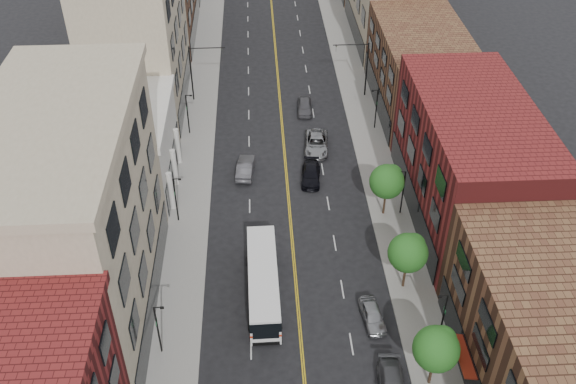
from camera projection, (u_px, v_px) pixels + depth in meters
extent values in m
cube|color=gray|center=(196.00, 157.00, 71.78)|extent=(4.00, 110.00, 0.15)
cube|color=gray|center=(373.00, 152.00, 72.62)|extent=(4.00, 110.00, 0.15)
cube|color=tan|center=(75.00, 227.00, 48.63)|extent=(10.00, 22.00, 18.00)
cube|color=silver|center=(122.00, 150.00, 65.92)|extent=(10.00, 14.00, 8.00)
cube|color=tan|center=(137.00, 35.00, 76.31)|extent=(10.00, 20.00, 18.00)
cube|color=brown|center=(568.00, 383.00, 42.23)|extent=(10.00, 26.00, 10.00)
cube|color=maroon|center=(469.00, 162.00, 60.60)|extent=(10.00, 22.00, 12.00)
cube|color=brown|center=(420.00, 70.00, 77.82)|extent=(10.00, 20.00, 10.00)
cylinder|color=black|center=(431.00, 372.00, 47.27)|extent=(0.22, 0.22, 2.50)
sphere|color=#1B601B|center=(436.00, 349.00, 45.65)|extent=(3.40, 3.40, 3.40)
sphere|color=#1B601B|center=(443.00, 339.00, 45.68)|extent=(2.04, 2.04, 2.04)
cylinder|color=black|center=(404.00, 275.00, 55.18)|extent=(0.22, 0.22, 2.50)
sphere|color=#1B601B|center=(408.00, 253.00, 53.56)|extent=(3.40, 3.40, 3.40)
sphere|color=#1B601B|center=(414.00, 245.00, 53.59)|extent=(2.04, 2.04, 2.04)
cylinder|color=black|center=(384.00, 203.00, 63.08)|extent=(0.22, 0.22, 2.50)
sphere|color=#1B601B|center=(387.00, 182.00, 61.47)|extent=(3.40, 3.40, 3.40)
sphere|color=#1B601B|center=(392.00, 175.00, 61.50)|extent=(2.04, 2.04, 2.04)
cylinder|color=black|center=(158.00, 330.00, 48.81)|extent=(0.14, 0.14, 5.00)
cylinder|color=black|center=(159.00, 307.00, 47.30)|extent=(0.70, 0.10, 0.10)
cube|color=black|center=(162.00, 308.00, 47.34)|extent=(0.28, 0.14, 0.14)
cube|color=#19592D|center=(156.00, 322.00, 48.26)|extent=(0.04, 0.55, 0.35)
cylinder|color=black|center=(176.00, 200.00, 61.46)|extent=(0.14, 0.14, 5.00)
cylinder|color=black|center=(177.00, 179.00, 59.95)|extent=(0.70, 0.10, 0.10)
cube|color=black|center=(179.00, 179.00, 59.99)|extent=(0.28, 0.14, 0.14)
cube|color=#19592D|center=(175.00, 193.00, 60.91)|extent=(0.04, 0.55, 0.35)
cylinder|color=black|center=(188.00, 114.00, 74.12)|extent=(0.14, 0.14, 5.00)
cylinder|color=black|center=(189.00, 95.00, 72.61)|extent=(0.70, 0.10, 0.10)
cube|color=black|center=(191.00, 96.00, 72.65)|extent=(0.28, 0.14, 0.14)
cube|color=#19592D|center=(187.00, 108.00, 73.57)|extent=(0.04, 0.55, 0.35)
cylinder|color=black|center=(443.00, 318.00, 49.74)|extent=(0.14, 0.14, 5.00)
cylinder|color=black|center=(443.00, 296.00, 48.20)|extent=(0.70, 0.10, 0.10)
cube|color=black|center=(440.00, 297.00, 48.22)|extent=(0.28, 0.14, 0.14)
cube|color=#19592D|center=(445.00, 310.00, 49.19)|extent=(0.04, 0.55, 0.35)
cylinder|color=black|center=(403.00, 192.00, 62.39)|extent=(0.14, 0.14, 5.00)
cylinder|color=black|center=(402.00, 172.00, 60.85)|extent=(0.70, 0.10, 0.10)
cube|color=black|center=(399.00, 172.00, 60.87)|extent=(0.28, 0.14, 0.14)
cube|color=#19592D|center=(404.00, 185.00, 61.84)|extent=(0.04, 0.55, 0.35)
cylinder|color=black|center=(376.00, 109.00, 75.05)|extent=(0.14, 0.14, 5.00)
cylinder|color=black|center=(375.00, 90.00, 73.51)|extent=(0.70, 0.10, 0.10)
cube|color=black|center=(373.00, 91.00, 73.53)|extent=(0.28, 0.14, 0.14)
cube|color=#19592D|center=(377.00, 102.00, 74.50)|extent=(0.04, 0.55, 0.35)
cylinder|color=black|center=(191.00, 74.00, 79.77)|extent=(0.18, 0.18, 7.20)
cylinder|color=black|center=(207.00, 48.00, 77.79)|extent=(4.40, 0.12, 0.12)
imported|color=black|center=(222.00, 51.00, 78.11)|extent=(0.15, 0.18, 0.90)
cylinder|color=black|center=(367.00, 69.00, 80.70)|extent=(0.18, 0.18, 7.20)
cylinder|color=black|center=(351.00, 45.00, 78.53)|extent=(4.40, 0.12, 0.12)
imported|color=black|center=(336.00, 48.00, 78.70)|extent=(0.15, 0.18, 0.90)
cube|color=white|center=(263.00, 282.00, 54.36)|extent=(2.62, 11.35, 2.74)
cube|color=black|center=(263.00, 276.00, 53.96)|extent=(2.66, 11.39, 0.99)
cube|color=#B6280D|center=(263.00, 284.00, 54.53)|extent=(2.66, 11.39, 0.21)
cube|color=black|center=(266.00, 332.00, 49.73)|extent=(2.08, 0.09, 1.51)
cylinder|color=black|center=(250.00, 326.00, 51.98)|extent=(0.28, 0.91, 0.91)
cylinder|color=black|center=(280.00, 324.00, 52.12)|extent=(0.28, 0.91, 0.91)
cylinder|color=black|center=(248.00, 261.00, 57.95)|extent=(0.28, 0.91, 0.91)
cylinder|color=black|center=(276.00, 260.00, 58.08)|extent=(0.28, 0.91, 0.91)
imported|color=#94969B|center=(373.00, 315.00, 52.52)|extent=(2.06, 4.23, 1.39)
imported|color=#4B4A4F|center=(245.00, 167.00, 68.95)|extent=(2.16, 4.95, 1.58)
imported|color=black|center=(311.00, 174.00, 68.10)|extent=(2.45, 4.99, 1.40)
imported|color=gray|center=(317.00, 143.00, 72.69)|extent=(3.14, 5.89, 1.58)
imported|color=#515156|center=(305.00, 106.00, 79.33)|extent=(2.07, 4.53, 1.51)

